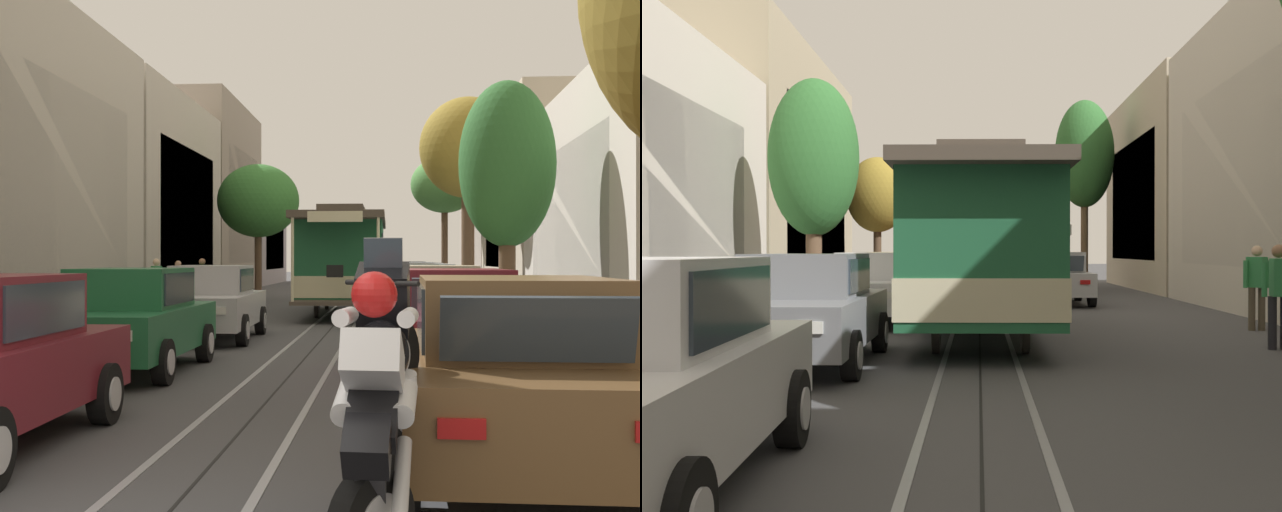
% 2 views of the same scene
% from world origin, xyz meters
% --- Properties ---
extents(ground_plane, '(160.00, 160.00, 0.00)m').
position_xyz_m(ground_plane, '(0.00, 25.07, 0.00)').
color(ground_plane, '#424244').
extents(trolley_track_rails, '(1.14, 70.68, 0.01)m').
position_xyz_m(trolley_track_rails, '(0.00, 29.34, 0.00)').
color(trolley_track_rails, gray).
rests_on(trolley_track_rails, ground).
extents(building_facade_left, '(5.54, 62.38, 9.98)m').
position_xyz_m(building_facade_left, '(-8.98, 28.30, 4.23)').
color(building_facade_left, '#BCAD93').
rests_on(building_facade_left, ground).
extents(building_facade_right, '(5.68, 62.38, 9.51)m').
position_xyz_m(building_facade_right, '(9.09, 29.52, 4.12)').
color(building_facade_right, tan).
rests_on(building_facade_right, ground).
extents(parked_car_green_second_left, '(2.01, 4.37, 1.58)m').
position_xyz_m(parked_car_green_second_left, '(-2.48, 8.50, 0.80)').
color(parked_car_green_second_left, '#1E6038').
rests_on(parked_car_green_second_left, ground).
extents(parked_car_silver_mid_left, '(2.06, 4.39, 1.58)m').
position_xyz_m(parked_car_silver_mid_left, '(-2.33, 13.73, 0.80)').
color(parked_car_silver_mid_left, '#B7B7BC').
rests_on(parked_car_silver_mid_left, ground).
extents(parked_car_brown_near_right, '(2.03, 4.37, 1.58)m').
position_xyz_m(parked_car_brown_near_right, '(2.50, 2.73, 0.80)').
color(parked_car_brown_near_right, brown).
rests_on(parked_car_brown_near_right, ground).
extents(parked_car_maroon_second_right, '(2.10, 4.40, 1.58)m').
position_xyz_m(parked_car_maroon_second_right, '(2.37, 8.06, 0.80)').
color(parked_car_maroon_second_right, maroon).
rests_on(parked_car_maroon_second_right, ground).
extents(parked_car_beige_mid_right, '(2.09, 4.40, 1.58)m').
position_xyz_m(parked_car_beige_mid_right, '(2.54, 13.92, 0.80)').
color(parked_car_beige_mid_right, '#C1B28E').
rests_on(parked_car_beige_mid_right, ground).
extents(parked_car_white_fourth_right, '(2.11, 4.41, 1.58)m').
position_xyz_m(parked_car_white_fourth_right, '(2.39, 19.82, 0.80)').
color(parked_car_white_fourth_right, silver).
rests_on(parked_car_white_fourth_right, ground).
extents(parked_car_grey_fifth_right, '(2.01, 4.36, 1.58)m').
position_xyz_m(parked_car_grey_fifth_right, '(2.49, 26.03, 0.80)').
color(parked_car_grey_fifth_right, slate).
rests_on(parked_car_grey_fifth_right, ground).
extents(parked_car_white_sixth_right, '(2.12, 4.41, 1.58)m').
position_xyz_m(parked_car_white_sixth_right, '(2.40, 31.90, 0.80)').
color(parked_car_white_sixth_right, silver).
rests_on(parked_car_white_sixth_right, ground).
extents(parked_car_black_far_right, '(2.12, 4.41, 1.58)m').
position_xyz_m(parked_car_black_far_right, '(2.36, 37.75, 0.80)').
color(parked_car_black_far_right, black).
rests_on(parked_car_black_far_right, ground).
extents(street_tree_kerb_left_second, '(3.41, 3.01, 5.62)m').
position_xyz_m(street_tree_kerb_left_second, '(-4.03, 30.93, 4.09)').
color(street_tree_kerb_left_second, brown).
rests_on(street_tree_kerb_left_second, ground).
extents(street_tree_kerb_right_second, '(2.37, 2.07, 6.12)m').
position_xyz_m(street_tree_kerb_right_second, '(4.32, 17.15, 4.00)').
color(street_tree_kerb_right_second, brown).
rests_on(street_tree_kerb_right_second, ground).
extents(street_tree_kerb_right_mid, '(3.87, 3.52, 8.18)m').
position_xyz_m(street_tree_kerb_right_mid, '(4.51, 30.45, 6.07)').
color(street_tree_kerb_right_mid, brown).
rests_on(street_tree_kerb_right_mid, ground).
extents(street_tree_kerb_right_fourth, '(3.86, 3.28, 7.55)m').
position_xyz_m(street_tree_kerb_right_fourth, '(4.45, 45.18, 5.87)').
color(street_tree_kerb_right_fourth, brown).
rests_on(street_tree_kerb_right_fourth, ground).
extents(cable_car_trolley, '(2.60, 9.14, 3.28)m').
position_xyz_m(cable_car_trolley, '(0.00, 22.74, 1.66)').
color(cable_car_trolley, '#1E5B38').
rests_on(cable_car_trolley, ground).
extents(motorcycle_with_rider, '(0.54, 1.83, 1.86)m').
position_xyz_m(motorcycle_with_rider, '(1.44, 0.61, 0.98)').
color(motorcycle_with_rider, black).
rests_on(motorcycle_with_rider, ground).
extents(pedestrian_on_left_pavement, '(0.55, 0.42, 1.65)m').
position_xyz_m(pedestrian_on_left_pavement, '(-5.85, 24.80, 0.93)').
color(pedestrian_on_left_pavement, slate).
rests_on(pedestrian_on_left_pavement, ground).
extents(pedestrian_on_right_pavement, '(0.55, 0.39, 1.73)m').
position_xyz_m(pedestrian_on_right_pavement, '(-4.90, 24.30, 0.98)').
color(pedestrian_on_right_pavement, black).
rests_on(pedestrian_on_right_pavement, ground).
extents(pedestrian_crossing_far, '(0.55, 0.42, 1.73)m').
position_xyz_m(pedestrian_crossing_far, '(-5.64, 21.31, 0.98)').
color(pedestrian_crossing_far, '#4C4233').
rests_on(pedestrian_crossing_far, ground).
extents(fire_hydrant, '(0.40, 0.22, 0.84)m').
position_xyz_m(fire_hydrant, '(3.99, 5.26, 0.42)').
color(fire_hydrant, red).
rests_on(fire_hydrant, ground).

